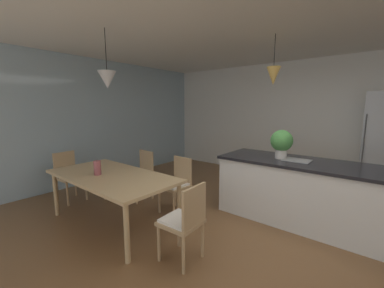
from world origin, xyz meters
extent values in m
cube|color=brown|center=(0.00, 0.00, -0.02)|extent=(10.00, 8.40, 0.04)
cube|color=white|center=(0.00, 3.26, 1.35)|extent=(10.00, 0.12, 2.70)
cube|color=#9EB7C6|center=(-4.06, 0.00, 1.35)|extent=(0.06, 8.40, 2.70)
cube|color=tan|center=(-1.96, -0.75, 0.70)|extent=(1.97, 0.98, 0.04)
cylinder|color=tan|center=(-2.86, -0.34, 0.35)|extent=(0.06, 0.06, 0.70)
cylinder|color=tan|center=(-1.05, -0.34, 0.35)|extent=(0.06, 0.06, 0.70)
cylinder|color=tan|center=(-2.86, -1.16, 0.35)|extent=(0.06, 0.06, 0.70)
cylinder|color=tan|center=(-1.05, -1.16, 0.35)|extent=(0.06, 0.06, 0.70)
cube|color=tan|center=(-1.51, 0.06, 0.43)|extent=(0.43, 0.43, 0.04)
cube|color=white|center=(-1.51, 0.06, 0.47)|extent=(0.39, 0.39, 0.03)
cube|color=tan|center=(-1.50, 0.24, 0.66)|extent=(0.38, 0.06, 0.42)
cylinder|color=tan|center=(-1.36, -0.12, 0.21)|extent=(0.04, 0.04, 0.41)
cylinder|color=tan|center=(-1.70, -0.10, 0.21)|extent=(0.04, 0.04, 0.41)
cylinder|color=tan|center=(-1.33, 0.22, 0.21)|extent=(0.04, 0.04, 0.41)
cylinder|color=tan|center=(-1.67, 0.24, 0.21)|extent=(0.04, 0.04, 0.41)
cube|color=tan|center=(-3.26, -0.75, 0.43)|extent=(0.43, 0.43, 0.04)
cube|color=white|center=(-3.26, -0.75, 0.47)|extent=(0.39, 0.39, 0.03)
cube|color=tan|center=(-3.44, -0.77, 0.66)|extent=(0.06, 0.38, 0.42)
cylinder|color=tan|center=(-3.11, -0.57, 0.21)|extent=(0.04, 0.04, 0.41)
cylinder|color=tan|center=(-3.08, -0.91, 0.21)|extent=(0.04, 0.04, 0.41)
cylinder|color=tan|center=(-3.45, -0.60, 0.21)|extent=(0.04, 0.04, 0.41)
cylinder|color=tan|center=(-3.42, -0.94, 0.21)|extent=(0.04, 0.04, 0.41)
cube|color=tan|center=(-2.40, 0.06, 0.43)|extent=(0.42, 0.42, 0.04)
cube|color=white|center=(-2.40, 0.06, 0.47)|extent=(0.38, 0.38, 0.03)
cube|color=tan|center=(-2.39, 0.24, 0.66)|extent=(0.38, 0.05, 0.42)
cylinder|color=tan|center=(-2.24, -0.12, 0.21)|extent=(0.04, 0.04, 0.41)
cylinder|color=tan|center=(-2.58, -0.10, 0.21)|extent=(0.04, 0.04, 0.41)
cylinder|color=tan|center=(-2.22, 0.22, 0.21)|extent=(0.04, 0.04, 0.41)
cylinder|color=tan|center=(-2.56, 0.24, 0.21)|extent=(0.04, 0.04, 0.41)
cube|color=tan|center=(-0.65, -0.75, 0.43)|extent=(0.42, 0.42, 0.04)
cube|color=white|center=(-0.65, -0.75, 0.47)|extent=(0.38, 0.38, 0.03)
cube|color=tan|center=(-0.47, -0.74, 0.66)|extent=(0.05, 0.38, 0.42)
cylinder|color=tan|center=(-0.81, -0.93, 0.21)|extent=(0.04, 0.04, 0.41)
cylinder|color=tan|center=(-0.83, -0.59, 0.21)|extent=(0.04, 0.04, 0.41)
cylinder|color=tan|center=(-0.47, -0.91, 0.21)|extent=(0.04, 0.04, 0.41)
cylinder|color=tan|center=(-0.49, -0.57, 0.21)|extent=(0.04, 0.04, 0.41)
cube|color=silver|center=(0.04, 1.00, 0.44)|extent=(2.12, 0.84, 0.88)
cube|color=black|center=(0.04, 1.00, 0.88)|extent=(2.18, 0.90, 0.04)
cube|color=gray|center=(0.02, 1.00, 0.91)|extent=(0.36, 0.30, 0.01)
cylinder|color=#4C4C4C|center=(0.70, 2.52, 0.97)|extent=(0.02, 0.02, 1.16)
cylinder|color=black|center=(-2.04, -0.69, 2.42)|extent=(0.01, 0.01, 0.55)
cone|color=#B7B7B7|center=(-2.04, -0.69, 2.03)|extent=(0.24, 0.24, 0.23)
cylinder|color=black|center=(-0.38, 1.00, 2.47)|extent=(0.01, 0.01, 0.46)
cone|color=olive|center=(-0.38, 1.00, 2.11)|extent=(0.20, 0.20, 0.26)
cylinder|color=beige|center=(-0.21, 1.00, 0.97)|extent=(0.17, 0.17, 0.13)
sphere|color=#478C42|center=(-0.21, 1.00, 1.17)|extent=(0.32, 0.32, 0.32)
cylinder|color=#994C51|center=(-2.10, -0.88, 0.82)|extent=(0.10, 0.10, 0.20)
camera|label=1|loc=(0.95, -2.53, 1.66)|focal=22.14mm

